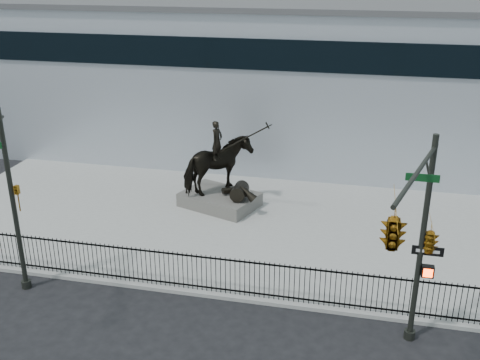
# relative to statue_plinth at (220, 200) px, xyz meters

# --- Properties ---
(ground) EXTENTS (120.00, 120.00, 0.00)m
(ground) POSITION_rel_statue_plinth_xyz_m (1.66, -8.79, -0.48)
(ground) COLOR black
(ground) RESTS_ON ground
(plaza) EXTENTS (30.00, 12.00, 0.15)m
(plaza) POSITION_rel_statue_plinth_xyz_m (1.66, -1.79, -0.41)
(plaza) COLOR #999996
(plaza) RESTS_ON ground
(building) EXTENTS (44.00, 14.00, 9.00)m
(building) POSITION_rel_statue_plinth_xyz_m (1.66, 11.21, 4.02)
(building) COLOR silver
(building) RESTS_ON ground
(picket_fence) EXTENTS (22.10, 0.10, 1.50)m
(picket_fence) POSITION_rel_statue_plinth_xyz_m (1.66, -7.54, 0.42)
(picket_fence) COLOR black
(picket_fence) RESTS_ON plaza
(statue_plinth) EXTENTS (4.16, 3.49, 0.67)m
(statue_plinth) POSITION_rel_statue_plinth_xyz_m (0.00, 0.00, 0.00)
(statue_plinth) COLOR #595752
(statue_plinth) RESTS_ON plaza
(equestrian_statue) EXTENTS (4.30, 3.45, 3.85)m
(equestrian_statue) POSITION_rel_statue_plinth_xyz_m (0.06, -0.02, 1.73)
(equestrian_statue) COLOR black
(equestrian_statue) RESTS_ON statue_plinth
(traffic_signal_left) EXTENTS (1.52, 4.84, 7.00)m
(traffic_signal_left) POSITION_rel_statue_plinth_xyz_m (-5.09, -9.42, 3.55)
(traffic_signal_left) COLOR #232621
(traffic_signal_left) RESTS_ON ground
(traffic_signal_right) EXTENTS (2.17, 6.86, 7.00)m
(traffic_signal_right) POSITION_rel_statue_plinth_xyz_m (8.12, -10.80, 4.37)
(traffic_signal_right) COLOR #232621
(traffic_signal_right) RESTS_ON ground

